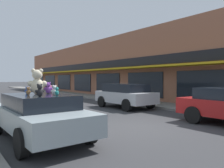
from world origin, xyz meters
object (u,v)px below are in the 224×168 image
Objects in this scene: plush_art_car at (39,114)px; teddy_bear_blue at (27,90)px; teddy_bear_purple at (48,88)px; teddy_bear_giant at (37,82)px; teddy_bear_black at (40,90)px; teddy_bear_pink at (50,89)px; parked_car_far_center at (125,95)px; teddy_bear_white at (54,90)px; teddy_bear_teal at (57,91)px; teddy_bear_brown at (28,91)px.

teddy_bear_blue reaches higher than plush_art_car.
teddy_bear_blue is 0.66m from teddy_bear_purple.
teddy_bear_giant is (-0.01, 0.13, 1.00)m from plush_art_car.
teddy_bear_pink is at bearing -127.57° from teddy_bear_black.
teddy_bear_pink is (0.54, 0.48, 0.74)m from plush_art_car.
teddy_bear_purple is 7.39m from parked_car_far_center.
teddy_bear_white is 1.15m from teddy_bear_blue.
teddy_bear_black is 1.29m from teddy_bear_purple.
teddy_bear_black is at bearing 95.72° from teddy_bear_giant.
plush_art_car is 0.91m from teddy_bear_purple.
teddy_bear_giant is 3.03× the size of teddy_bear_pink.
teddy_bear_white reaches higher than teddy_bear_teal.
teddy_bear_giant reaches higher than teddy_bear_blue.
plush_art_car is 1.21m from teddy_bear_black.
teddy_bear_brown is (-0.08, 0.76, -0.05)m from teddy_bear_black.
teddy_bear_white is 0.07× the size of parked_car_far_center.
teddy_bear_pink is 0.30m from teddy_bear_purple.
teddy_bear_blue is (-0.23, 0.50, 0.72)m from plush_art_car.
teddy_bear_purple reaches higher than teddy_bear_white.
teddy_bear_giant reaches higher than teddy_bear_teal.
teddy_bear_purple reaches higher than teddy_bear_brown.
parked_car_far_center is (7.00, 3.37, -0.63)m from teddy_bear_blue.
teddy_bear_giant is at bearing 47.38° from teddy_bear_purple.
teddy_bear_black reaches higher than plush_art_car.
teddy_bear_purple is 0.09× the size of parked_car_far_center.
teddy_bear_pink reaches higher than teddy_bear_brown.
teddy_bear_teal is at bearing -70.37° from plush_art_car.
teddy_bear_black is 0.57m from teddy_bear_teal.
teddy_bear_brown is (-0.90, -0.59, -0.01)m from teddy_bear_pink.
teddy_bear_purple is at bearing 93.19° from teddy_bear_pink.
parked_car_far_center is at bearing -169.28° from teddy_bear_blue.
teddy_bear_blue is at bearing -46.79° from teddy_bear_brown.
teddy_bear_black is at bearing 91.91° from teddy_bear_purple.
teddy_bear_purple is at bearing -144.56° from teddy_bear_giant.
teddy_bear_pink reaches higher than plush_art_car.
teddy_bear_brown is (-0.36, -0.11, 0.73)m from plush_art_car.
plush_art_car is at bearing -114.05° from teddy_bear_black.
teddy_bear_black is (-0.27, -1.01, -0.22)m from teddy_bear_giant.
teddy_bear_brown is 0.82m from teddy_bear_purple.
teddy_bear_teal reaches higher than parked_car_far_center.
teddy_bear_giant is 1.07m from teddy_bear_black.
teddy_bear_giant reaches higher than teddy_bear_white.
teddy_bear_black is at bearing 72.77° from teddy_bear_blue.
plush_art_car is 7.80m from parked_car_far_center.
teddy_bear_teal is 0.88m from teddy_bear_brown.
plush_art_car is 5.72× the size of teddy_bear_giant.
teddy_bear_brown is at bearing 57.77° from teddy_bear_purple.
teddy_bear_blue is 0.66× the size of teddy_bear_black.
teddy_bear_teal is at bearing -144.74° from parked_car_far_center.
teddy_bear_giant reaches higher than teddy_bear_brown.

